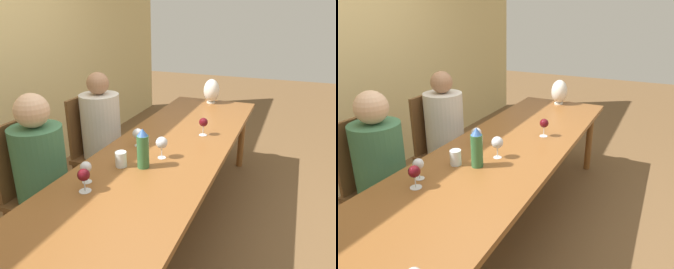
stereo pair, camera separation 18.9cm
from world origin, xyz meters
The scene contains 14 objects.
ground_plane centered at (0.00, 0.00, 0.00)m, with size 14.00×14.00×0.00m, color brown.
dining_table centered at (0.00, 0.00, 0.68)m, with size 3.20×0.89×0.74m.
water_bottle centered at (-0.28, 0.02, 0.87)m, with size 0.08×0.08×0.27m.
water_tumbler centered at (-0.33, 0.17, 0.79)m, with size 0.08×0.08×0.10m.
vase centered at (1.45, 0.02, 0.88)m, with size 0.17×0.17×0.27m.
wine_glass_0 centered at (-0.10, -0.03, 0.85)m, with size 0.08×0.08×0.16m.
wine_glass_1 centered at (0.04, 0.22, 0.83)m, with size 0.08×0.08×0.14m.
wine_glass_2 centered at (-0.69, 0.20, 0.84)m, with size 0.07×0.07×0.14m.
wine_glass_3 centered at (-0.59, 0.25, 0.83)m, with size 0.07×0.07×0.14m.
wine_glass_4 centered at (0.44, -0.18, 0.85)m, with size 0.07×0.07×0.15m.
chair_near centered at (-0.47, 0.81, 0.52)m, with size 0.44×0.44×1.00m.
chair_far centered at (0.31, 0.81, 0.52)m, with size 0.44×0.44×1.00m.
person_near centered at (-0.47, 0.71, 0.65)m, with size 0.36×0.36×1.22m.
person_far centered at (0.31, 0.71, 0.65)m, with size 0.35×0.35×1.22m.
Camera 1 is at (-2.04, -0.85, 1.71)m, focal length 35.00 mm.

